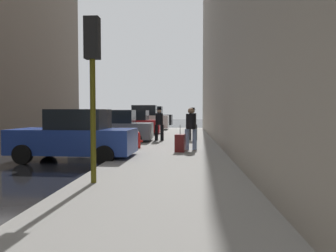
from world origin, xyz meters
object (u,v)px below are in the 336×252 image
at_px(parked_red_hatchback, 132,124).
at_px(pedestrian_in_jeans, 191,126).
at_px(parked_blue_sedan, 75,136).
at_px(fire_hydrant, 138,140).
at_px(parked_black_suv, 151,118).
at_px(parked_gray_coupe, 113,128).
at_px(rolling_suitcase, 180,143).
at_px(parked_white_van, 143,119).
at_px(pedestrian_with_beanie, 193,122).
at_px(pedestrian_with_fedora, 159,122).
at_px(traffic_light, 93,63).

relative_size(parked_red_hatchback, pedestrian_in_jeans, 2.49).
distance_m(parked_blue_sedan, fire_hydrant, 3.25).
bearing_deg(parked_black_suv, parked_gray_coupe, -90.00).
relative_size(parked_gray_coupe, parked_black_suv, 0.91).
xyz_separation_m(parked_gray_coupe, rolling_suitcase, (3.63, -4.36, -0.36)).
distance_m(parked_white_van, fire_hydrant, 14.84).
bearing_deg(fire_hydrant, parked_red_hatchback, 101.20).
bearing_deg(parked_red_hatchback, fire_hydrant, -78.80).
relative_size(parked_red_hatchback, pedestrian_with_beanie, 2.40).
xyz_separation_m(pedestrian_with_fedora, pedestrian_with_beanie, (1.80, 0.55, 0.00)).
height_order(parked_blue_sedan, pedestrian_with_beanie, pedestrian_with_beanie).
bearing_deg(parked_red_hatchback, rolling_suitcase, -70.50).
relative_size(parked_gray_coupe, pedestrian_with_beanie, 2.38).
height_order(parked_white_van, pedestrian_in_jeans, parked_white_van).
height_order(parked_white_van, pedestrian_with_fedora, parked_white_van).
bearing_deg(parked_blue_sedan, pedestrian_with_fedora, 69.35).
distance_m(parked_blue_sedan, pedestrian_with_beanie, 8.09).
bearing_deg(parked_gray_coupe, traffic_light, -79.50).
height_order(parked_white_van, traffic_light, traffic_light).
distance_m(parked_white_van, parked_black_suv, 6.55).
xyz_separation_m(parked_gray_coupe, pedestrian_with_beanie, (4.20, 1.03, 0.29)).
bearing_deg(fire_hydrant, rolling_suitcase, -32.19).
bearing_deg(parked_gray_coupe, pedestrian_with_beanie, 13.72).
bearing_deg(parked_gray_coupe, pedestrian_with_fedora, 11.23).
bearing_deg(pedestrian_in_jeans, pedestrian_with_beanie, 88.16).
bearing_deg(traffic_light, pedestrian_with_beanie, 77.98).
bearing_deg(pedestrian_with_fedora, parked_white_van, 102.26).
xyz_separation_m(parked_red_hatchback, traffic_light, (1.85, -15.90, 1.91)).
distance_m(parked_blue_sedan, parked_red_hatchback, 11.78).
xyz_separation_m(parked_gray_coupe, fire_hydrant, (1.80, -3.21, -0.35)).
bearing_deg(pedestrian_with_fedora, parked_red_hatchback, 113.86).
distance_m(parked_black_suv, pedestrian_with_beanie, 17.55).
bearing_deg(traffic_light, parked_gray_coupe, 100.50).
xyz_separation_m(pedestrian_in_jeans, rolling_suitcase, (-0.42, -0.71, -0.61)).
height_order(parked_gray_coupe, pedestrian_with_fedora, pedestrian_with_fedora).
relative_size(fire_hydrant, pedestrian_with_beanie, 0.40).
height_order(parked_white_van, rolling_suitcase, parked_white_van).
height_order(parked_blue_sedan, traffic_light, traffic_light).
xyz_separation_m(parked_white_van, traffic_light, (1.85, -21.51, 1.73)).
xyz_separation_m(pedestrian_in_jeans, pedestrian_with_beanie, (0.15, 4.67, 0.03)).
relative_size(parked_white_van, pedestrian_with_beanie, 2.59).
bearing_deg(rolling_suitcase, pedestrian_in_jeans, 59.46).
bearing_deg(parked_black_suv, fire_hydrant, -85.15).
bearing_deg(parked_white_van, parked_red_hatchback, -90.00).
bearing_deg(parked_white_van, pedestrian_with_beanie, -68.17).
xyz_separation_m(parked_gray_coupe, traffic_light, (1.85, -10.00, 1.91)).
distance_m(parked_gray_coupe, parked_black_suv, 18.07).
bearing_deg(pedestrian_in_jeans, traffic_light, -109.08).
distance_m(parked_blue_sedan, traffic_light, 4.90).
bearing_deg(rolling_suitcase, parked_white_van, 102.89).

